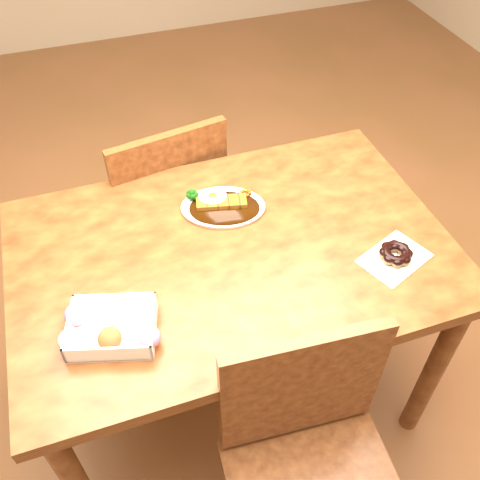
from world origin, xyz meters
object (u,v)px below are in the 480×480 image
object	(u,v)px
table	(232,272)
chair_near	(312,470)
chair_far	(164,205)
donut_box	(109,327)
pon_de_ring	(396,254)
katsu_curry_plate	(222,205)

from	to	relation	value
table	chair_near	world-z (taller)	chair_near
table	chair_far	distance (m)	0.57
donut_box	pon_de_ring	xyz separation A→B (m)	(0.76, -0.00, -0.01)
chair_far	chair_near	size ratio (longest dim) A/B	1.00
table	donut_box	size ratio (longest dim) A/B	4.94
table	donut_box	bearing A→B (deg)	-154.30
table	katsu_curry_plate	world-z (taller)	katsu_curry_plate
table	katsu_curry_plate	size ratio (longest dim) A/B	4.23
pon_de_ring	chair_far	bearing A→B (deg)	125.04
table	chair_near	distance (m)	0.56
katsu_curry_plate	donut_box	bearing A→B (deg)	-138.45
table	pon_de_ring	world-z (taller)	pon_de_ring
table	katsu_curry_plate	bearing A→B (deg)	82.39
table	chair_far	bearing A→B (deg)	100.16
table	chair_near	xyz separation A→B (m)	(0.03, -0.53, -0.17)
donut_box	chair_far	bearing A→B (deg)	69.54
chair_near	pon_de_ring	distance (m)	0.59
chair_far	chair_near	distance (m)	1.08
table	pon_de_ring	bearing A→B (deg)	-23.69
katsu_curry_plate	chair_near	bearing A→B (deg)	-89.40
table	donut_box	distance (m)	0.42
table	chair_far	xyz separation A→B (m)	(-0.10, 0.54, -0.17)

